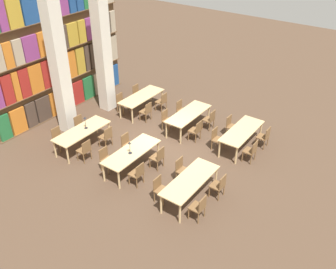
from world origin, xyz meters
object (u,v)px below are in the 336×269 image
object	(u,v)px
chair_16	(85,150)
reading_table_2	(132,153)
chair_12	(196,130)
chair_21	(122,102)
chair_13	(167,120)
chair_20	(146,111)
reading_table_1	(242,132)
reading_table_3	(188,115)
chair_3	(182,169)
chair_10	(158,157)
reading_table_4	(82,132)
chair_7	(231,126)
chair_19	(81,125)
chair_18	(106,136)
pillar_center	(102,45)
chair_1	(160,189)
chair_5	(217,138)
desk_lamp_0	(130,146)
chair_9	(106,159)
chair_8	(137,173)
reading_table_5	(142,97)
chair_2	(219,185)
pillar_left	(58,61)
reading_table_0	(190,181)
chair_6	(264,137)
chair_15	(181,110)
chair_11	(128,144)
chair_14	(210,119)
chair_4	(251,151)
chair_23	(138,93)
chair_17	(59,138)

from	to	relation	value
chair_16	reading_table_2	bearing A→B (deg)	-70.51
chair_12	chair_21	distance (m)	3.99
chair_13	chair_20	distance (m)	1.16
reading_table_1	reading_table_3	distance (m)	2.39
chair_3	chair_10	bearing A→B (deg)	-95.41
chair_3	reading_table_4	size ratio (longest dim) A/B	0.38
chair_7	chair_19	xyz separation A→B (m)	(-3.53, 4.95, 0.00)
chair_12	chair_18	xyz separation A→B (m)	(-2.40, 2.56, 0.00)
pillar_center	chair_1	bearing A→B (deg)	-122.41
chair_5	desk_lamp_0	world-z (taller)	desk_lamp_0
chair_9	chair_10	size ratio (longest dim) A/B	1.00
chair_8	reading_table_5	distance (m)	5.20
chair_5	chair_21	xyz separation A→B (m)	(0.14, 4.96, 0.00)
chair_1	chair_5	size ratio (longest dim) A/B	1.00
chair_18	chair_20	xyz separation A→B (m)	(2.50, 0.01, 0.00)
chair_2	chair_13	xyz separation A→B (m)	(2.44, 3.80, 0.00)
desk_lamp_0	reading_table_5	xyz separation A→B (m)	(3.69, 2.49, -0.39)
chair_1	reading_table_2	xyz separation A→B (m)	(0.74, 1.80, 0.22)
chair_16	chair_21	distance (m)	3.90
pillar_left	reading_table_0	distance (m)	6.89
chair_7	reading_table_3	xyz separation A→B (m)	(-0.59, 1.68, 0.22)
chair_6	chair_15	xyz separation A→B (m)	(-0.05, 3.80, 0.00)
chair_9	chair_16	bearing A→B (deg)	-86.68
chair_9	chair_18	size ratio (longest dim) A/B	1.00
chair_6	chair_10	bearing A→B (deg)	144.06
pillar_left	chair_13	bearing A→B (deg)	-54.70
chair_8	chair_6	bearing A→B (deg)	-28.61
chair_1	chair_16	size ratio (longest dim) A/B	1.00
chair_11	chair_15	size ratio (longest dim) A/B	1.00
chair_19	reading_table_5	bearing A→B (deg)	167.12
chair_14	chair_7	bearing A→B (deg)	-87.13
chair_1	chair_7	bearing A→B (deg)	180.00
pillar_left	chair_20	bearing A→B (deg)	-41.74
chair_8	chair_15	distance (m)	4.73
chair_4	chair_19	world-z (taller)	same
chair_1	reading_table_1	distance (m)	4.31
chair_18	chair_20	bearing A→B (deg)	0.26
chair_14	reading_table_5	bearing A→B (deg)	97.42
chair_3	chair_18	size ratio (longest dim) A/B	1.00
chair_5	chair_23	world-z (taller)	same
pillar_center	chair_14	bearing A→B (deg)	-77.14
chair_10	chair_15	bearing A→B (deg)	20.80
chair_20	chair_17	bearing A→B (deg)	158.78
chair_9	chair_21	xyz separation A→B (m)	(3.57, 2.45, 0.00)
reading_table_5	desk_lamp_0	bearing A→B (deg)	-145.94
pillar_left	chair_11	distance (m)	4.11
chair_20	reading_table_3	bearing A→B (deg)	-76.66
chair_19	chair_4	bearing A→B (deg)	110.33
chair_5	reading_table_2	bearing A→B (deg)	-32.03
chair_20	chair_11	bearing A→B (deg)	-156.96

